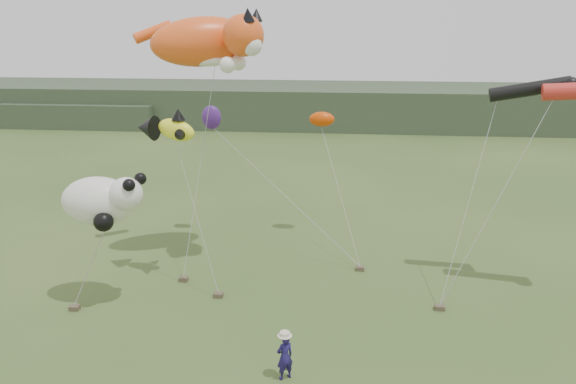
% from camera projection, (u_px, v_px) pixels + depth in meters
% --- Properties ---
extents(ground, '(120.00, 120.00, 0.00)m').
position_uv_depth(ground, '(282.00, 362.00, 17.98)').
color(ground, '#385123').
rests_on(ground, ground).
extents(headland, '(90.00, 13.00, 4.00)m').
position_uv_depth(headland, '(300.00, 105.00, 60.29)').
color(headland, '#2D3D28').
rests_on(headland, ground).
extents(festival_attendant, '(0.66, 0.61, 1.50)m').
position_uv_depth(festival_attendant, '(285.00, 357.00, 16.95)').
color(festival_attendant, '#1F1653').
rests_on(festival_attendant, ground).
extents(sandbag_anchors, '(14.12, 4.96, 0.18)m').
position_uv_depth(sandbag_anchors, '(257.00, 291.00, 22.58)').
color(sandbag_anchors, brown).
rests_on(sandbag_anchors, ground).
extents(cat_kite, '(5.98, 3.81, 2.55)m').
position_uv_depth(cat_kite, '(212.00, 41.00, 23.25)').
color(cat_kite, '#FF581B').
rests_on(cat_kite, ground).
extents(fish_kite, '(2.75, 1.79, 1.41)m').
position_uv_depth(fish_kite, '(165.00, 128.00, 22.29)').
color(fish_kite, '#F5F727').
rests_on(fish_kite, ground).
extents(tube_kites, '(5.27, 2.40, 1.25)m').
position_uv_depth(tube_kites, '(576.00, 89.00, 20.75)').
color(tube_kites, black).
rests_on(tube_kites, ground).
extents(panda_kite, '(3.23, 2.09, 2.01)m').
position_uv_depth(panda_kite, '(102.00, 201.00, 20.72)').
color(panda_kite, white).
rests_on(panda_kite, ground).
extents(misc_kites, '(6.44, 1.18, 1.16)m').
position_uv_depth(misc_kites, '(264.00, 118.00, 27.27)').
color(misc_kites, '#DB4004').
rests_on(misc_kites, ground).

